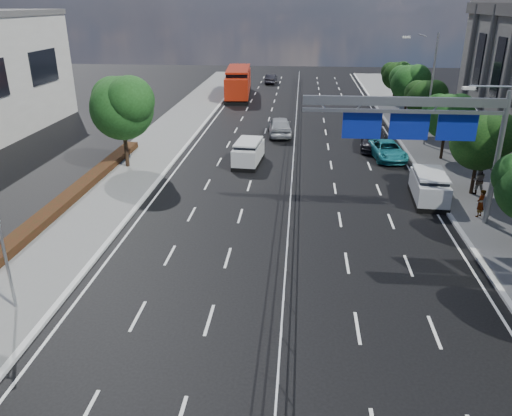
{
  "coord_description": "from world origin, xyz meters",
  "views": [
    {
      "loc": [
        0.41,
        -15.71,
        11.29
      ],
      "look_at": [
        -1.5,
        5.51,
        2.4
      ],
      "focal_mm": 35.0,
      "sensor_mm": 36.0,
      "label": 1
    }
  ],
  "objects_px": {
    "near_car_dark": "(271,79)",
    "parked_car_teal": "(387,150)",
    "near_car_silver": "(280,126)",
    "white_minivan": "(248,153)",
    "red_bus": "(238,82)",
    "overhead_gantry": "(425,121)",
    "silver_minivan": "(429,187)",
    "parked_car_dark": "(374,139)",
    "pedestrian_a": "(481,203)",
    "pedestrian_b": "(478,180)"
  },
  "relations": [
    {
      "from": "near_car_silver",
      "to": "parked_car_teal",
      "type": "bearing_deg",
      "value": 137.24
    },
    {
      "from": "silver_minivan",
      "to": "parked_car_dark",
      "type": "bearing_deg",
      "value": 102.64
    },
    {
      "from": "red_bus",
      "to": "near_car_silver",
      "type": "bearing_deg",
      "value": -76.64
    },
    {
      "from": "overhead_gantry",
      "to": "near_car_silver",
      "type": "distance_m",
      "value": 20.71
    },
    {
      "from": "silver_minivan",
      "to": "parked_car_teal",
      "type": "bearing_deg",
      "value": 101.49
    },
    {
      "from": "overhead_gantry",
      "to": "red_bus",
      "type": "xyz_separation_m",
      "value": [
        -14.24,
        37.59,
        -3.76
      ]
    },
    {
      "from": "near_car_dark",
      "to": "parked_car_dark",
      "type": "distance_m",
      "value": 35.52
    },
    {
      "from": "near_car_dark",
      "to": "parked_car_dark",
      "type": "bearing_deg",
      "value": 110.57
    },
    {
      "from": "white_minivan",
      "to": "near_car_silver",
      "type": "relative_size",
      "value": 0.85
    },
    {
      "from": "pedestrian_a",
      "to": "near_car_dark",
      "type": "bearing_deg",
      "value": -117.1
    },
    {
      "from": "overhead_gantry",
      "to": "near_car_silver",
      "type": "bearing_deg",
      "value": 113.88
    },
    {
      "from": "red_bus",
      "to": "near_car_silver",
      "type": "distance_m",
      "value": 20.11
    },
    {
      "from": "overhead_gantry",
      "to": "parked_car_dark",
      "type": "bearing_deg",
      "value": 90.92
    },
    {
      "from": "white_minivan",
      "to": "parked_car_teal",
      "type": "xyz_separation_m",
      "value": [
        10.47,
        2.3,
        -0.21
      ]
    },
    {
      "from": "parked_car_teal",
      "to": "parked_car_dark",
      "type": "height_order",
      "value": "parked_car_dark"
    },
    {
      "from": "pedestrian_a",
      "to": "pedestrian_b",
      "type": "distance_m",
      "value": 3.8
    },
    {
      "from": "silver_minivan",
      "to": "white_minivan",
      "type": "bearing_deg",
      "value": 155.25
    },
    {
      "from": "white_minivan",
      "to": "near_car_silver",
      "type": "distance_m",
      "value": 8.99
    },
    {
      "from": "overhead_gantry",
      "to": "white_minivan",
      "type": "relative_size",
      "value": 2.41
    },
    {
      "from": "near_car_silver",
      "to": "white_minivan",
      "type": "bearing_deg",
      "value": 72.1
    },
    {
      "from": "white_minivan",
      "to": "near_car_silver",
      "type": "height_order",
      "value": "white_minivan"
    },
    {
      "from": "pedestrian_b",
      "to": "pedestrian_a",
      "type": "bearing_deg",
      "value": 82.38
    },
    {
      "from": "white_minivan",
      "to": "red_bus",
      "type": "bearing_deg",
      "value": 103.68
    },
    {
      "from": "red_bus",
      "to": "parked_car_teal",
      "type": "bearing_deg",
      "value": -64.52
    },
    {
      "from": "parked_car_dark",
      "to": "pedestrian_a",
      "type": "bearing_deg",
      "value": -67.18
    },
    {
      "from": "silver_minivan",
      "to": "pedestrian_a",
      "type": "relative_size",
      "value": 2.81
    },
    {
      "from": "parked_car_teal",
      "to": "near_car_silver",
      "type": "bearing_deg",
      "value": 135.36
    },
    {
      "from": "overhead_gantry",
      "to": "white_minivan",
      "type": "bearing_deg",
      "value": 136.25
    },
    {
      "from": "parked_car_teal",
      "to": "pedestrian_a",
      "type": "relative_size",
      "value": 3.06
    },
    {
      "from": "near_car_silver",
      "to": "parked_car_teal",
      "type": "height_order",
      "value": "near_car_silver"
    },
    {
      "from": "near_car_dark",
      "to": "pedestrian_b",
      "type": "distance_m",
      "value": 47.05
    },
    {
      "from": "parked_car_teal",
      "to": "pedestrian_b",
      "type": "relative_size",
      "value": 2.71
    },
    {
      "from": "red_bus",
      "to": "parked_car_teal",
      "type": "relative_size",
      "value": 2.49
    },
    {
      "from": "parked_car_dark",
      "to": "parked_car_teal",
      "type": "bearing_deg",
      "value": -70.82
    },
    {
      "from": "pedestrian_b",
      "to": "parked_car_teal",
      "type": "bearing_deg",
      "value": -52.2
    },
    {
      "from": "near_car_silver",
      "to": "parked_car_teal",
      "type": "xyz_separation_m",
      "value": [
        8.56,
        -6.49,
        -0.18
      ]
    },
    {
      "from": "silver_minivan",
      "to": "parked_car_teal",
      "type": "xyz_separation_m",
      "value": [
        -1.16,
        8.63,
        -0.21
      ]
    },
    {
      "from": "red_bus",
      "to": "near_car_silver",
      "type": "xyz_separation_m",
      "value": [
        6.08,
        -19.15,
        -0.99
      ]
    },
    {
      "from": "overhead_gantry",
      "to": "parked_car_dark",
      "type": "distance_m",
      "value": 15.68
    },
    {
      "from": "silver_minivan",
      "to": "parked_car_dark",
      "type": "distance_m",
      "value": 11.73
    },
    {
      "from": "overhead_gantry",
      "to": "red_bus",
      "type": "bearing_deg",
      "value": 110.75
    },
    {
      "from": "red_bus",
      "to": "silver_minivan",
      "type": "xyz_separation_m",
      "value": [
        15.8,
        -34.27,
        -0.97
      ]
    },
    {
      "from": "pedestrian_a",
      "to": "red_bus",
      "type": "bearing_deg",
      "value": -107.9
    },
    {
      "from": "white_minivan",
      "to": "pedestrian_a",
      "type": "height_order",
      "value": "white_minivan"
    },
    {
      "from": "near_car_dark",
      "to": "parked_car_teal",
      "type": "distance_m",
      "value": 38.53
    },
    {
      "from": "near_car_dark",
      "to": "near_car_silver",
      "type": "bearing_deg",
      "value": 98.24
    },
    {
      "from": "near_car_silver",
      "to": "near_car_dark",
      "type": "bearing_deg",
      "value": -90.64
    },
    {
      "from": "white_minivan",
      "to": "near_car_silver",
      "type": "xyz_separation_m",
      "value": [
        1.92,
        8.79,
        -0.02
      ]
    },
    {
      "from": "parked_car_teal",
      "to": "parked_car_dark",
      "type": "relative_size",
      "value": 0.94
    },
    {
      "from": "overhead_gantry",
      "to": "near_car_silver",
      "type": "height_order",
      "value": "overhead_gantry"
    }
  ]
}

